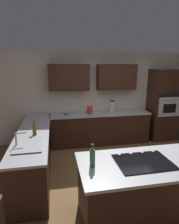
% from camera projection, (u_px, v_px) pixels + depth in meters
% --- Properties ---
extents(ground_plane, '(14.00, 14.00, 0.00)m').
position_uv_depth(ground_plane, '(124.00, 174.00, 3.89)').
color(ground_plane, brown).
extents(wall_back, '(6.00, 0.44, 2.60)m').
position_uv_depth(wall_back, '(99.00, 92.00, 5.48)').
color(wall_back, silver).
rests_on(wall_back, ground).
extents(lower_cabinets_back, '(2.80, 0.60, 0.86)m').
position_uv_depth(lower_cabinets_back, '(100.00, 129.00, 5.41)').
color(lower_cabinets_back, '#381E14').
rests_on(lower_cabinets_back, ground).
extents(countertop_back, '(2.84, 0.64, 0.04)m').
position_uv_depth(countertop_back, '(100.00, 114.00, 5.30)').
color(countertop_back, '#B2B2B7').
rests_on(countertop_back, lower_cabinets_back).
extents(lower_cabinets_side, '(0.60, 2.90, 0.86)m').
position_uv_depth(lower_cabinets_side, '(35.00, 151.00, 3.98)').
color(lower_cabinets_side, '#381E14').
rests_on(lower_cabinets_side, ground).
extents(countertop_side, '(0.64, 2.94, 0.04)m').
position_uv_depth(countertop_side, '(34.00, 131.00, 3.87)').
color(countertop_side, '#B2B2B7').
rests_on(countertop_side, lower_cabinets_side).
extents(island_base, '(1.73, 0.89, 0.86)m').
position_uv_depth(island_base, '(141.00, 191.00, 2.70)').
color(island_base, '#381E14').
rests_on(island_base, ground).
extents(island_top, '(1.81, 0.97, 0.04)m').
position_uv_depth(island_top, '(143.00, 163.00, 2.60)').
color(island_top, '#B2B2B7').
rests_on(island_top, island_base).
extents(wall_oven, '(0.80, 0.66, 2.11)m').
position_uv_depth(wall_oven, '(163.00, 105.00, 5.61)').
color(wall_oven, '#381E14').
rests_on(wall_oven, ground).
extents(sink_unit, '(0.46, 0.70, 0.23)m').
position_uv_depth(sink_unit, '(29.00, 144.00, 3.15)').
color(sink_unit, '#515456').
rests_on(sink_unit, countertop_side).
extents(cooktop, '(0.76, 0.56, 0.03)m').
position_uv_depth(cooktop, '(143.00, 161.00, 2.59)').
color(cooktop, black).
rests_on(cooktop, island_top).
extents(blender, '(0.15, 0.15, 0.35)m').
position_uv_depth(blender, '(112.00, 107.00, 5.32)').
color(blender, silver).
rests_on(blender, countertop_back).
extents(mixing_bowl, '(0.16, 0.16, 0.09)m').
position_uv_depth(mixing_bowl, '(67.00, 113.00, 5.11)').
color(mixing_bowl, '#668CB2').
rests_on(mixing_bowl, countertop_back).
extents(kettle, '(0.17, 0.17, 0.20)m').
position_uv_depth(kettle, '(90.00, 110.00, 5.22)').
color(kettle, red).
rests_on(kettle, countertop_back).
extents(dish_soap_bottle, '(0.08, 0.08, 0.29)m').
position_uv_depth(dish_soap_bottle, '(34.00, 129.00, 3.60)').
color(dish_soap_bottle, brown).
rests_on(dish_soap_bottle, countertop_side).
extents(oil_bottle, '(0.07, 0.07, 0.31)m').
position_uv_depth(oil_bottle, '(92.00, 157.00, 2.46)').
color(oil_bottle, '#336B38').
rests_on(oil_bottle, island_top).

